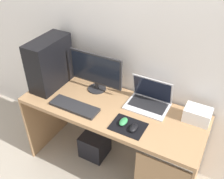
% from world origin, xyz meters
% --- Properties ---
extents(ground_plane, '(8.00, 8.00, 0.00)m').
position_xyz_m(ground_plane, '(0.00, 0.00, 0.00)').
color(ground_plane, '#9E9384').
extents(wall_back, '(4.00, 0.05, 2.60)m').
position_xyz_m(wall_back, '(0.00, 0.33, 1.30)').
color(wall_back, silver).
rests_on(wall_back, ground_plane).
extents(desk, '(1.55, 0.58, 0.75)m').
position_xyz_m(desk, '(0.02, -0.01, 0.60)').
color(desk, '#A37A51').
rests_on(desk, ground_plane).
extents(pc_tower, '(0.20, 0.43, 0.45)m').
position_xyz_m(pc_tower, '(-0.64, 0.03, 0.97)').
color(pc_tower, black).
rests_on(pc_tower, desk).
extents(monitor, '(0.50, 0.17, 0.36)m').
position_xyz_m(monitor, '(-0.24, 0.15, 0.94)').
color(monitor, '#232326').
rests_on(monitor, desk).
extents(laptop, '(0.35, 0.24, 0.24)m').
position_xyz_m(laptop, '(0.25, 0.18, 0.79)').
color(laptop, silver).
rests_on(laptop, desk).
extents(projector, '(0.20, 0.14, 0.11)m').
position_xyz_m(projector, '(0.65, 0.17, 0.80)').
color(projector, white).
rests_on(projector, desk).
extents(keyboard, '(0.42, 0.14, 0.02)m').
position_xyz_m(keyboard, '(-0.27, -0.15, 0.76)').
color(keyboard, '#232326').
rests_on(keyboard, desk).
extents(mousepad, '(0.26, 0.20, 0.00)m').
position_xyz_m(mousepad, '(0.22, -0.14, 0.75)').
color(mousepad, black).
rests_on(mousepad, desk).
extents(mouse_left, '(0.06, 0.10, 0.03)m').
position_xyz_m(mouse_left, '(0.17, -0.13, 0.77)').
color(mouse_left, '#338C4C').
rests_on(mouse_left, mousepad).
extents(mouse_right, '(0.06, 0.10, 0.03)m').
position_xyz_m(mouse_right, '(0.27, -0.16, 0.77)').
color(mouse_right, black).
rests_on(mouse_right, mousepad).
extents(subwoofer, '(0.25, 0.25, 0.25)m').
position_xyz_m(subwoofer, '(-0.23, 0.06, 0.13)').
color(subwoofer, black).
rests_on(subwoofer, ground_plane).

